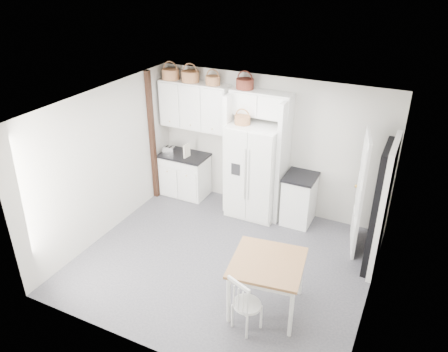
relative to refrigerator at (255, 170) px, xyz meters
The scene contains 27 objects.
floor 1.88m from the refrigerator, 84.78° to the right, with size 4.50×4.50×0.00m, color #37363C.
ceiling 2.37m from the refrigerator, 84.78° to the right, with size 4.50×4.50×0.00m, color white.
wall_back 0.56m from the refrigerator, 67.23° to the left, with size 4.50×4.50×0.00m, color #BAB5AE.
wall_left 2.70m from the refrigerator, 141.97° to the right, with size 4.00×4.00×0.00m, color #BAB5AE.
wall_right 2.94m from the refrigerator, 34.39° to the right, with size 4.00×4.00×0.00m, color #BAB5AE.
refrigerator is the anchor object (origin of this frame).
base_cab_left 1.63m from the refrigerator, behind, with size 0.92×0.58×0.85m, color white.
base_cab_right 0.97m from the refrigerator, ahead, with size 0.52×0.62×0.91m, color white.
dining_table 2.62m from the refrigerator, 63.89° to the right, with size 0.96×0.96×0.80m, color brown.
windsor_chair 3.01m from the refrigerator, 69.45° to the right, with size 0.39×0.36×0.80m, color white.
counter_left 1.56m from the refrigerator, behind, with size 0.96×0.62×0.04m, color black.
counter_right 0.87m from the refrigerator, ahead, with size 0.56×0.66×0.04m, color black.
toaster 1.85m from the refrigerator, behind, with size 0.23×0.13×0.16m, color silver.
cookbook_red 1.47m from the refrigerator, behind, with size 0.03×0.14×0.21m, color red.
cookbook_cream 1.45m from the refrigerator, behind, with size 0.04×0.18×0.26m, color #EDE5C7.
basket_upper_a 2.42m from the refrigerator, behind, with size 0.34×0.34×0.19m, color brown.
basket_upper_b 2.11m from the refrigerator, behind, with size 0.34×0.34×0.20m, color brown.
basket_upper_c 1.81m from the refrigerator, 168.92° to the left, with size 0.28×0.28×0.16m, color brown.
basket_bridge_a 1.58m from the refrigerator, 149.92° to the left, with size 0.32×0.32×0.18m, color #51221C.
basket_fridge_a 1.01m from the refrigerator, 156.65° to the right, with size 0.29×0.29×0.15m, color brown.
upper_cabinet 1.69m from the refrigerator, behind, with size 1.40×0.34×0.90m, color white.
bridge_cabinet 1.24m from the refrigerator, 90.00° to the left, with size 1.12×0.34×0.45m, color white.
fridge_panel_left 0.57m from the refrigerator, behind, with size 0.08×0.60×2.30m, color white.
fridge_panel_right 0.57m from the refrigerator, ahead, with size 0.08×0.60×2.30m, color white.
trim_post 2.11m from the refrigerator, behind, with size 0.09×0.09×2.60m, color black.
doorway_void 2.40m from the refrigerator, 15.54° to the right, with size 0.18×0.85×2.05m, color black.
door_slab 1.98m from the refrigerator, ahead, with size 0.80×0.04×2.05m, color white.
Camera 1 is at (2.50, -5.14, 4.47)m, focal length 35.00 mm.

